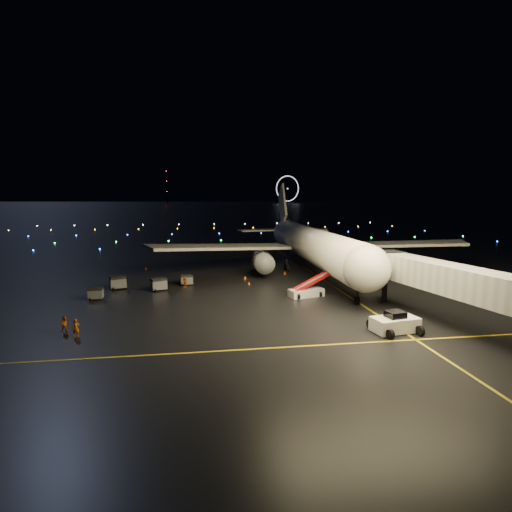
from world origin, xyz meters
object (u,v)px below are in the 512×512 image
at_px(baggage_cart_2, 96,294).
at_px(baggage_cart_3, 118,283).
at_px(baggage_cart_0, 187,280).
at_px(crew_c, 185,282).
at_px(crew_a, 76,328).
at_px(baggage_cart_1, 159,284).
at_px(airliner, 307,225).
at_px(belt_loader, 306,284).
at_px(crew_b, 65,324).
at_px(pushback_tug, 395,322).

xyz_separation_m(baggage_cart_2, baggage_cart_3, (1.77, 5.74, 0.15)).
distance_m(baggage_cart_0, baggage_cart_3, 9.93).
bearing_deg(crew_c, baggage_cart_0, 126.44).
height_order(crew_a, baggage_cart_1, baggage_cart_1).
height_order(crew_a, baggage_cart_2, crew_a).
relative_size(airliner, belt_loader, 8.40).
xyz_separation_m(crew_a, baggage_cart_1, (6.19, 18.32, 0.03)).
height_order(crew_c, baggage_cart_3, baggage_cart_3).
xyz_separation_m(crew_c, baggage_cart_0, (0.19, 1.80, -0.10)).
bearing_deg(baggage_cart_0, baggage_cart_3, -178.30).
xyz_separation_m(airliner, crew_b, (-33.35, -30.40, -7.36)).
bearing_deg(crew_b, baggage_cart_2, 64.60).
xyz_separation_m(baggage_cart_1, baggage_cart_2, (-7.71, -3.90, -0.12)).
bearing_deg(baggage_cart_2, crew_c, 21.09).
relative_size(baggage_cart_0, baggage_cart_1, 0.86).
bearing_deg(baggage_cart_2, airliner, 24.39).
distance_m(crew_b, crew_c, 21.31).
xyz_separation_m(crew_a, crew_b, (-1.46, 1.58, -0.04)).
xyz_separation_m(pushback_tug, baggage_cart_3, (-30.73, 23.59, -0.15)).
distance_m(belt_loader, crew_b, 29.43).
relative_size(belt_loader, baggage_cart_1, 3.28).
distance_m(crew_a, crew_b, 2.15).
bearing_deg(crew_c, belt_loader, 16.71).
bearing_deg(airliner, crew_c, -149.47).
height_order(pushback_tug, crew_a, pushback_tug).
height_order(belt_loader, crew_c, belt_loader).
relative_size(pushback_tug, crew_c, 2.61).
height_order(belt_loader, baggage_cart_2, belt_loader).
bearing_deg(crew_a, pushback_tug, -28.81).
xyz_separation_m(belt_loader, crew_c, (-16.26, 7.90, -0.80)).
bearing_deg(baggage_cart_0, crew_b, -125.70).
xyz_separation_m(crew_b, baggage_cart_1, (7.65, 16.74, 0.07)).
bearing_deg(baggage_cart_1, airliner, 6.13).
bearing_deg(baggage_cart_0, pushback_tug, -55.39).
height_order(pushback_tug, crew_b, pushback_tug).
relative_size(crew_c, baggage_cart_0, 0.96).
relative_size(crew_c, baggage_cart_1, 0.83).
bearing_deg(baggage_cart_2, crew_b, -93.09).
bearing_deg(pushback_tug, baggage_cart_0, 120.56).
relative_size(baggage_cart_2, baggage_cart_3, 0.83).
xyz_separation_m(crew_b, crew_c, (11.36, 18.03, 0.04)).
bearing_deg(belt_loader, crew_a, -169.73).
height_order(belt_loader, baggage_cart_1, belt_loader).
xyz_separation_m(airliner, baggage_cart_0, (-21.80, -10.58, -7.41)).
bearing_deg(crew_c, baggage_cart_1, -118.23).
height_order(crew_c, baggage_cart_1, baggage_cart_1).
bearing_deg(pushback_tug, belt_loader, 98.16).
xyz_separation_m(pushback_tug, baggage_cart_2, (-32.49, 17.84, -0.30)).
height_order(baggage_cart_0, baggage_cart_2, baggage_cart_2).
relative_size(belt_loader, baggage_cart_0, 3.81).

